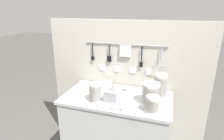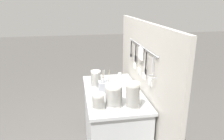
{
  "view_description": "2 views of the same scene",
  "coord_description": "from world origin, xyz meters",
  "px_view_note": "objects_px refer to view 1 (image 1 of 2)",
  "views": [
    {
      "loc": [
        0.5,
        -1.74,
        1.82
      ],
      "look_at": [
        -0.07,
        0.04,
        1.19
      ],
      "focal_mm": 30.0,
      "sensor_mm": 36.0,
      "label": 1
    },
    {
      "loc": [
        2.26,
        -0.41,
        1.92
      ],
      "look_at": [
        -0.02,
        -0.01,
        1.16
      ],
      "focal_mm": 35.0,
      "sensor_mm": 36.0,
      "label": 2
    }
  ],
  "objects_px": {
    "bowl_stack_tall_left": "(151,94)",
    "cup_edge_far": "(151,91)",
    "bowl_stack_nested_right": "(160,86)",
    "cutlery_caddy": "(112,95)",
    "cup_front_left": "(117,89)",
    "cup_back_right": "(73,92)",
    "bowl_stack_wide_centre": "(95,93)",
    "steel_mixing_bowl": "(127,88)",
    "cup_by_caddy": "(128,97)",
    "plate_stack": "(104,86)",
    "bowl_stack_short_front": "(153,105)",
    "cup_front_right": "(114,108)",
    "cup_back_left": "(72,101)",
    "cup_beside_plates": "(119,94)",
    "cup_mid_row": "(81,83)",
    "cup_centre": "(123,110)",
    "cup_edge_near": "(149,94)"
  },
  "relations": [
    {
      "from": "bowl_stack_wide_centre",
      "to": "steel_mixing_bowl",
      "type": "distance_m",
      "value": 0.46
    },
    {
      "from": "cup_back_left",
      "to": "cup_back_right",
      "type": "height_order",
      "value": "same"
    },
    {
      "from": "steel_mixing_bowl",
      "to": "cup_by_caddy",
      "type": "height_order",
      "value": "cup_by_caddy"
    },
    {
      "from": "bowl_stack_short_front",
      "to": "cup_beside_plates",
      "type": "bearing_deg",
      "value": 147.72
    },
    {
      "from": "bowl_stack_nested_right",
      "to": "cup_front_right",
      "type": "bearing_deg",
      "value": -135.35
    },
    {
      "from": "cup_front_left",
      "to": "cup_edge_far",
      "type": "height_order",
      "value": "same"
    },
    {
      "from": "bowl_stack_tall_left",
      "to": "cup_edge_far",
      "type": "relative_size",
      "value": 4.53
    },
    {
      "from": "bowl_stack_wide_centre",
      "to": "cup_edge_far",
      "type": "bearing_deg",
      "value": 36.35
    },
    {
      "from": "bowl_stack_tall_left",
      "to": "cup_edge_near",
      "type": "xyz_separation_m",
      "value": [
        -0.03,
        0.18,
        -0.09
      ]
    },
    {
      "from": "cup_beside_plates",
      "to": "cup_back_right",
      "type": "height_order",
      "value": "same"
    },
    {
      "from": "bowl_stack_nested_right",
      "to": "cup_by_caddy",
      "type": "height_order",
      "value": "bowl_stack_nested_right"
    },
    {
      "from": "cup_front_left",
      "to": "cup_back_right",
      "type": "distance_m",
      "value": 0.5
    },
    {
      "from": "cup_back_right",
      "to": "bowl_stack_wide_centre",
      "type": "bearing_deg",
      "value": -16.99
    },
    {
      "from": "plate_stack",
      "to": "steel_mixing_bowl",
      "type": "bearing_deg",
      "value": 9.78
    },
    {
      "from": "cup_front_left",
      "to": "cup_edge_near",
      "type": "distance_m",
      "value": 0.37
    },
    {
      "from": "cup_centre",
      "to": "bowl_stack_short_front",
      "type": "bearing_deg",
      "value": 12.69
    },
    {
      "from": "cup_beside_plates",
      "to": "bowl_stack_tall_left",
      "type": "bearing_deg",
      "value": -13.38
    },
    {
      "from": "bowl_stack_tall_left",
      "to": "cup_centre",
      "type": "bearing_deg",
      "value": -136.01
    },
    {
      "from": "bowl_stack_nested_right",
      "to": "cutlery_caddy",
      "type": "height_order",
      "value": "cutlery_caddy"
    },
    {
      "from": "plate_stack",
      "to": "cup_mid_row",
      "type": "relative_size",
      "value": 3.91
    },
    {
      "from": "bowl_stack_wide_centre",
      "to": "bowl_stack_short_front",
      "type": "bearing_deg",
      "value": -3.62
    },
    {
      "from": "cup_front_left",
      "to": "cup_back_right",
      "type": "bearing_deg",
      "value": -151.42
    },
    {
      "from": "cup_front_left",
      "to": "cup_by_caddy",
      "type": "distance_m",
      "value": 0.23
    },
    {
      "from": "bowl_stack_tall_left",
      "to": "cup_edge_near",
      "type": "height_order",
      "value": "bowl_stack_tall_left"
    },
    {
      "from": "steel_mixing_bowl",
      "to": "cup_mid_row",
      "type": "height_order",
      "value": "cup_mid_row"
    },
    {
      "from": "bowl_stack_short_front",
      "to": "cup_beside_plates",
      "type": "height_order",
      "value": "bowl_stack_short_front"
    },
    {
      "from": "cup_back_left",
      "to": "cup_edge_far",
      "type": "distance_m",
      "value": 0.87
    },
    {
      "from": "bowl_stack_wide_centre",
      "to": "bowl_stack_tall_left",
      "type": "height_order",
      "value": "bowl_stack_tall_left"
    },
    {
      "from": "bowl_stack_tall_left",
      "to": "cup_mid_row",
      "type": "bearing_deg",
      "value": 164.38
    },
    {
      "from": "steel_mixing_bowl",
      "to": "cup_by_caddy",
      "type": "distance_m",
      "value": 0.22
    },
    {
      "from": "bowl_stack_nested_right",
      "to": "cup_front_left",
      "type": "xyz_separation_m",
      "value": [
        -0.48,
        0.04,
        -0.11
      ]
    },
    {
      "from": "bowl_stack_nested_right",
      "to": "cup_by_caddy",
      "type": "relative_size",
      "value": 5.43
    },
    {
      "from": "cup_front_right",
      "to": "cup_back_right",
      "type": "relative_size",
      "value": 1.0
    },
    {
      "from": "bowl_stack_nested_right",
      "to": "cup_edge_far",
      "type": "relative_size",
      "value": 5.43
    },
    {
      "from": "plate_stack",
      "to": "cup_edge_far",
      "type": "distance_m",
      "value": 0.55
    },
    {
      "from": "steel_mixing_bowl",
      "to": "cup_mid_row",
      "type": "xyz_separation_m",
      "value": [
        -0.59,
        -0.02,
        0.0
      ]
    },
    {
      "from": "plate_stack",
      "to": "steel_mixing_bowl",
      "type": "height_order",
      "value": "plate_stack"
    },
    {
      "from": "cutlery_caddy",
      "to": "cup_by_caddy",
      "type": "relative_size",
      "value": 5.48
    },
    {
      "from": "cup_by_caddy",
      "to": "cup_centre",
      "type": "xyz_separation_m",
      "value": [
        0.02,
        -0.27,
        0.0
      ]
    },
    {
      "from": "plate_stack",
      "to": "cup_edge_near",
      "type": "height_order",
      "value": "plate_stack"
    },
    {
      "from": "bowl_stack_tall_left",
      "to": "cup_by_caddy",
      "type": "relative_size",
      "value": 4.53
    },
    {
      "from": "plate_stack",
      "to": "cup_mid_row",
      "type": "xyz_separation_m",
      "value": [
        -0.32,
        0.03,
        -0.02
      ]
    },
    {
      "from": "cup_by_caddy",
      "to": "cutlery_caddy",
      "type": "bearing_deg",
      "value": -147.89
    },
    {
      "from": "cup_centre",
      "to": "cup_front_left",
      "type": "bearing_deg",
      "value": 112.9
    },
    {
      "from": "bowl_stack_nested_right",
      "to": "cup_back_right",
      "type": "relative_size",
      "value": 5.43
    },
    {
      "from": "cup_back_right",
      "to": "steel_mixing_bowl",
      "type": "bearing_deg",
      "value": 28.26
    },
    {
      "from": "bowl_stack_nested_right",
      "to": "bowl_stack_short_front",
      "type": "xyz_separation_m",
      "value": [
        -0.04,
        -0.32,
        -0.05
      ]
    },
    {
      "from": "cutlery_caddy",
      "to": "cup_centre",
      "type": "height_order",
      "value": "cutlery_caddy"
    },
    {
      "from": "bowl_stack_nested_right",
      "to": "bowl_stack_short_front",
      "type": "distance_m",
      "value": 0.33
    },
    {
      "from": "bowl_stack_nested_right",
      "to": "steel_mixing_bowl",
      "type": "relative_size",
      "value": 2.25
    }
  ]
}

